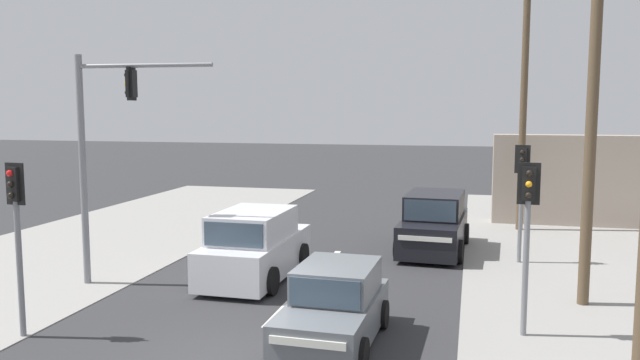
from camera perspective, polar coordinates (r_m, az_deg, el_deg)
name	(u,v)px	position (r m, az deg, el deg)	size (l,w,h in m)	color
lane_dash_mid	(282,310)	(14.69, -3.49, -11.79)	(0.20, 2.40, 0.01)	silver
lane_dash_far	(330,260)	(19.34, 0.94, -7.29)	(0.20, 2.40, 0.01)	silver
kerb_left_verge	(1,275)	(19.66, -27.16, -7.76)	(8.00, 40.00, 0.02)	gray
utility_pole_midground_right	(592,102)	(15.63, 23.65, 6.53)	(1.80, 0.26, 9.06)	brown
utility_pole_background_right	(524,93)	(24.78, 18.14, 7.53)	(1.80, 0.26, 9.91)	brown
traffic_signal_mast	(101,140)	(17.03, -19.41, 3.50)	(3.69, 0.44, 6.00)	slate
pedestal_signal_right_kerb	(527,220)	(13.15, 18.44, -3.45)	(0.44, 0.29, 3.56)	slate
pedestal_signal_left_kerb	(17,220)	(13.84, -25.98, -3.29)	(0.44, 0.30, 3.56)	slate
pedestal_signal_far_median	(522,183)	(19.46, 17.95, -0.30)	(0.44, 0.31, 3.56)	slate
hatchback_oncoming_mid	(334,308)	(12.60, 1.33, -11.58)	(1.86, 3.68, 1.53)	slate
suv_crossing_left	(255,247)	(17.15, -5.95, -6.10)	(2.11, 4.56, 1.90)	silver
suv_kerbside_parked	(434,224)	(20.70, 10.39, -3.99)	(2.25, 4.63, 1.90)	black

